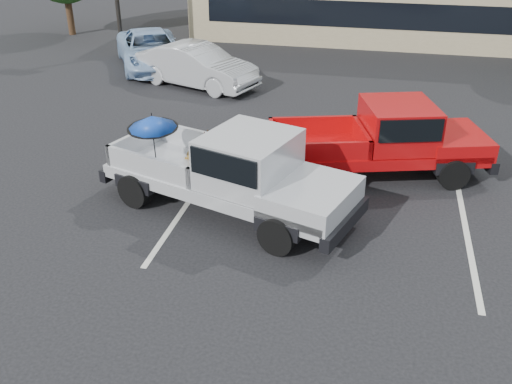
{
  "coord_description": "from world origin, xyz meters",
  "views": [
    {
      "loc": [
        0.97,
        -8.52,
        6.23
      ],
      "look_at": [
        -1.08,
        0.54,
        1.3
      ],
      "focal_mm": 40.0,
      "sensor_mm": 36.0,
      "label": 1
    }
  ],
  "objects_px": {
    "blue_suv": "(151,50)",
    "silver_pickup": "(239,169)",
    "red_pickup": "(390,137)",
    "silver_sedan": "(197,66)"
  },
  "relations": [
    {
      "from": "silver_pickup",
      "to": "red_pickup",
      "type": "height_order",
      "value": "silver_pickup"
    },
    {
      "from": "red_pickup",
      "to": "blue_suv",
      "type": "height_order",
      "value": "red_pickup"
    },
    {
      "from": "silver_pickup",
      "to": "blue_suv",
      "type": "relative_size",
      "value": 1.2
    },
    {
      "from": "silver_pickup",
      "to": "blue_suv",
      "type": "bearing_deg",
      "value": 139.09
    },
    {
      "from": "red_pickup",
      "to": "silver_sedan",
      "type": "relative_size",
      "value": 1.29
    },
    {
      "from": "silver_pickup",
      "to": "red_pickup",
      "type": "relative_size",
      "value": 1.04
    },
    {
      "from": "silver_sedan",
      "to": "blue_suv",
      "type": "relative_size",
      "value": 0.89
    },
    {
      "from": "blue_suv",
      "to": "silver_pickup",
      "type": "bearing_deg",
      "value": -88.65
    },
    {
      "from": "silver_pickup",
      "to": "silver_sedan",
      "type": "xyz_separation_m",
      "value": [
        -3.69,
        8.5,
        -0.31
      ]
    },
    {
      "from": "silver_pickup",
      "to": "red_pickup",
      "type": "bearing_deg",
      "value": 59.73
    }
  ]
}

